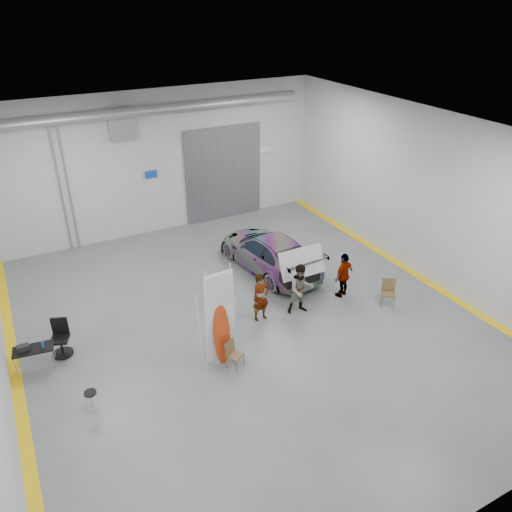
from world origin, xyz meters
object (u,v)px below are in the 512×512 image
shop_stool (92,402)px  person_b (301,289)px  surfboard_display (220,326)px  office_chair (60,340)px  person_c (344,275)px  person_a (261,297)px  folding_chair_far (387,298)px  work_table (30,349)px  folding_chair_near (235,360)px  sedan_car (269,252)px

shop_stool → person_b: bearing=10.5°
surfboard_display → office_chair: 4.75m
person_b → shop_stool: person_b is taller
person_c → person_a: bearing=-22.1°
folding_chair_far → work_table: folding_chair_far is taller
folding_chair_near → person_c: bearing=-9.9°
person_c → work_table: 9.94m
person_c → shop_stool: person_c is taller
surfboard_display → work_table: (-4.75, 2.19, -0.58)m
person_b → work_table: bearing=-173.8°
folding_chair_far → work_table: 11.05m
surfboard_display → office_chair: bearing=143.9°
work_table → person_c: bearing=-5.6°
shop_stool → person_a: bearing=15.4°
person_c → shop_stool: size_ratio=2.56×
surfboard_display → folding_chair_near: bearing=-63.0°
person_a → shop_stool: size_ratio=2.54×
person_b → work_table: (-8.07, 1.13, -0.20)m
shop_stool → sedan_car: bearing=29.9°
person_b → office_chair: size_ratio=1.57×
surfboard_display → folding_chair_far: surfboard_display is taller
person_a → work_table: 6.79m
person_a → sedan_car: bearing=53.4°
sedan_car → surfboard_display: size_ratio=1.57×
person_a → person_b: person_b is taller
sedan_car → work_table: size_ratio=4.32×
sedan_car → folding_chair_far: bearing=113.6°
person_a → folding_chair_far: person_a is taller
person_b → person_c: 1.83m
person_a → work_table: size_ratio=1.44×
folding_chair_near → folding_chair_far: bearing=-24.3°
office_chair → folding_chair_far: bearing=7.2°
person_c → work_table: bearing=-25.9°
sedan_car → work_table: bearing=6.7°
person_c → surfboard_display: 5.30m
sedan_car → folding_chair_near: 5.72m
sedan_car → person_c: 3.13m
person_b → folding_chair_near: size_ratio=2.09×
sedan_car → office_chair: sedan_car is taller
folding_chair_near → office_chair: size_ratio=0.75×
office_chair → work_table: bearing=-136.5°
sedan_car → shop_stool: size_ratio=7.62×
office_chair → person_c: bearing=13.2°
folding_chair_far → work_table: size_ratio=0.83×
sedan_car → office_chair: bearing=5.6°
person_a → work_table: person_a is taller
folding_chair_near → shop_stool: size_ratio=1.31×
surfboard_display → folding_chair_far: (6.08, -0.00, -0.96)m
surfboard_display → shop_stool: 3.77m
work_table → office_chair: (0.79, 0.32, -0.18)m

